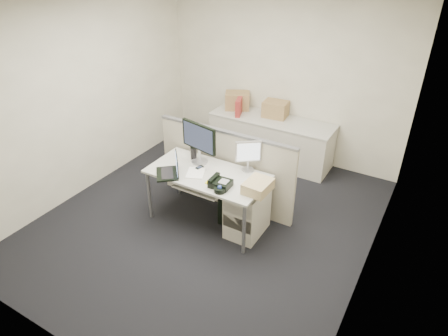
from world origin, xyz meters
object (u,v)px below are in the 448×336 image
Objects in this scene: desk at (207,177)px; laptop at (167,165)px; monitor_main at (199,143)px; desk_phone at (221,184)px.

laptop reaches higher than desk.
monitor_main is 0.51m from laptop.
monitor_main is 0.68m from desk_phone.
monitor_main is at bearing 143.09° from desk_phone.
laptop is (-0.18, -0.46, -0.14)m from monitor_main.
desk_phone is at bearing -30.96° from desk.
desk_phone is at bearing -22.47° from monitor_main.
laptop is at bearing -99.42° from monitor_main.
desk is at bearing 84.78° from laptop.
desk is at bearing 146.32° from desk_phone.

